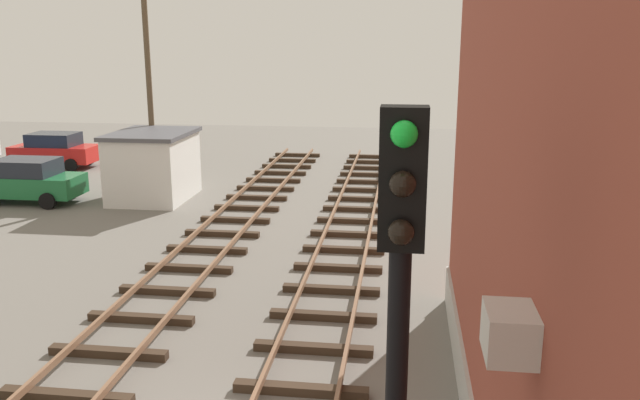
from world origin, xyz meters
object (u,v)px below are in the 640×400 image
at_px(signal_mast, 397,378).
at_px(parked_car_green, 28,180).
at_px(parked_car_red, 55,150).
at_px(utility_pole_far, 149,86).
at_px(control_hut, 153,165).

relative_size(signal_mast, parked_car_green, 1.39).
bearing_deg(parked_car_red, signal_mast, -55.71).
distance_m(parked_car_green, utility_pole_far, 6.21).
bearing_deg(control_hut, utility_pole_far, 111.02).
bearing_deg(parked_car_red, control_hut, -37.79).
xyz_separation_m(control_hut, parked_car_green, (-4.76, -1.23, -0.49)).
xyz_separation_m(signal_mast, parked_car_green, (-14.81, 18.72, -2.75)).
height_order(control_hut, parked_car_red, control_hut).
bearing_deg(utility_pole_far, control_hut, -68.98).
height_order(control_hut, utility_pole_far, utility_pole_far).
distance_m(control_hut, parked_car_green, 4.94).
relative_size(parked_car_green, utility_pole_far, 0.50).
bearing_deg(parked_car_red, parked_car_green, -68.52).
bearing_deg(utility_pole_far, parked_car_green, -141.55).
bearing_deg(signal_mast, parked_car_red, 124.29).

